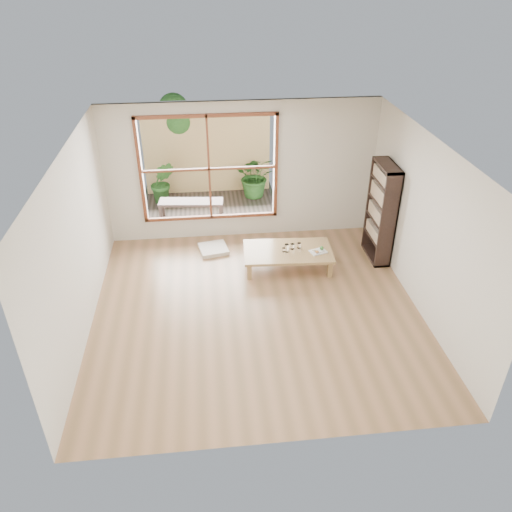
{
  "coord_description": "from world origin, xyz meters",
  "views": [
    {
      "loc": [
        -0.69,
        -6.18,
        4.77
      ],
      "look_at": [
        0.07,
        0.68,
        0.55
      ],
      "focal_mm": 35.0,
      "sensor_mm": 36.0,
      "label": 1
    }
  ],
  "objects_px": {
    "garden_bench": "(191,204)",
    "bookshelf": "(381,213)",
    "low_table": "(288,252)",
    "food_tray": "(319,251)"
  },
  "relations": [
    {
      "from": "bookshelf",
      "to": "garden_bench",
      "type": "bearing_deg",
      "value": 151.47
    },
    {
      "from": "garden_bench",
      "to": "bookshelf",
      "type": "bearing_deg",
      "value": -22.57
    },
    {
      "from": "bookshelf",
      "to": "food_tray",
      "type": "height_order",
      "value": "bookshelf"
    },
    {
      "from": "low_table",
      "to": "food_tray",
      "type": "relative_size",
      "value": 4.84
    },
    {
      "from": "low_table",
      "to": "bookshelf",
      "type": "xyz_separation_m",
      "value": [
        1.66,
        0.18,
        0.59
      ]
    },
    {
      "from": "bookshelf",
      "to": "food_tray",
      "type": "bearing_deg",
      "value": -165.83
    },
    {
      "from": "bookshelf",
      "to": "garden_bench",
      "type": "xyz_separation_m",
      "value": [
        -3.33,
        1.81,
        -0.51
      ]
    },
    {
      "from": "low_table",
      "to": "garden_bench",
      "type": "xyz_separation_m",
      "value": [
        -1.67,
        1.99,
        0.08
      ]
    },
    {
      "from": "food_tray",
      "to": "garden_bench",
      "type": "bearing_deg",
      "value": 118.74
    },
    {
      "from": "food_tray",
      "to": "bookshelf",
      "type": "bearing_deg",
      "value": -3.4
    }
  ]
}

